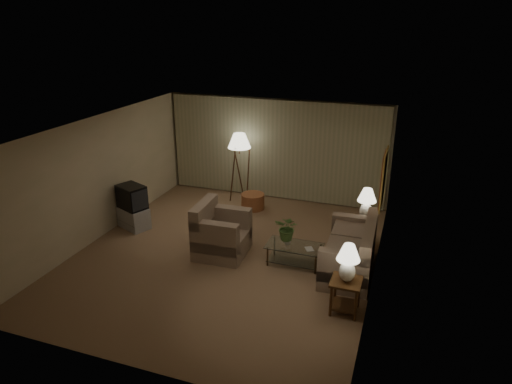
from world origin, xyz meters
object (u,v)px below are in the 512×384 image
(side_table_near, at_px, (346,291))
(vase, at_px, (287,241))
(tv_cabinet, at_px, (134,218))
(table_lamp_far, at_px, (367,201))
(crt_tv, at_px, (132,197))
(ottoman, at_px, (253,201))
(coffee_table, at_px, (294,252))
(table_lamp_near, at_px, (348,260))
(armchair, at_px, (222,235))
(sofa, at_px, (349,252))
(side_table_far, at_px, (364,227))
(floor_lamp, at_px, (240,166))

(side_table_near, xyz_separation_m, vase, (-1.36, 1.25, 0.08))
(side_table_near, height_order, tv_cabinet, side_table_near)
(table_lamp_far, height_order, vase, table_lamp_far)
(crt_tv, bearing_deg, vase, 16.90)
(vase, bearing_deg, tv_cabinet, 173.91)
(crt_tv, height_order, ottoman, crt_tv)
(coffee_table, bearing_deg, side_table_near, -46.04)
(table_lamp_near, xyz_separation_m, tv_cabinet, (-5.20, 1.66, -0.74))
(armchair, distance_m, ottoman, 2.50)
(sofa, xyz_separation_m, armchair, (-2.59, -0.18, 0.04))
(table_lamp_far, bearing_deg, tv_cabinet, -169.76)
(sofa, height_order, side_table_near, sofa)
(table_lamp_near, bearing_deg, vase, 137.32)
(tv_cabinet, relative_size, vase, 6.07)
(armchair, bearing_deg, sofa, -88.40)
(side_table_far, xyz_separation_m, crt_tv, (-5.20, -0.94, 0.38))
(side_table_far, xyz_separation_m, table_lamp_near, (0.00, -2.60, 0.60))
(tv_cabinet, bearing_deg, side_table_far, 33.23)
(side_table_far, relative_size, tv_cabinet, 0.70)
(table_lamp_near, bearing_deg, table_lamp_far, 90.00)
(side_table_near, distance_m, side_table_far, 2.60)
(ottoman, distance_m, vase, 2.89)
(coffee_table, distance_m, ottoman, 2.96)
(armchair, distance_m, side_table_near, 2.98)
(armchair, xyz_separation_m, tv_cabinet, (-2.46, 0.49, -0.19))
(side_table_far, distance_m, vase, 1.92)
(side_table_near, height_order, ottoman, side_table_near)
(side_table_far, bearing_deg, side_table_near, -90.00)
(coffee_table, distance_m, floor_lamp, 3.67)
(armchair, relative_size, crt_tv, 1.48)
(side_table_near, bearing_deg, side_table_far, 90.00)
(table_lamp_far, xyz_separation_m, coffee_table, (-1.21, -1.35, -0.73))
(tv_cabinet, bearing_deg, armchair, 11.79)
(armchair, relative_size, table_lamp_near, 1.70)
(table_lamp_far, distance_m, ottoman, 3.22)
(table_lamp_near, height_order, floor_lamp, floor_lamp)
(floor_lamp, bearing_deg, side_table_near, -49.65)
(side_table_far, height_order, coffee_table, side_table_far)
(sofa, relative_size, tv_cabinet, 2.20)
(table_lamp_far, height_order, ottoman, table_lamp_far)
(side_table_near, distance_m, coffee_table, 1.74)
(sofa, relative_size, armchair, 1.65)
(armchair, xyz_separation_m, table_lamp_far, (2.74, 1.43, 0.57))
(sofa, relative_size, floor_lamp, 1.01)
(side_table_far, distance_m, coffee_table, 1.81)
(side_table_far, xyz_separation_m, tv_cabinet, (-5.20, -0.94, -0.14))
(crt_tv, xyz_separation_m, vase, (3.84, -0.41, -0.29))
(sofa, height_order, crt_tv, crt_tv)
(table_lamp_far, bearing_deg, coffee_table, -131.76)
(side_table_far, height_order, tv_cabinet, side_table_far)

